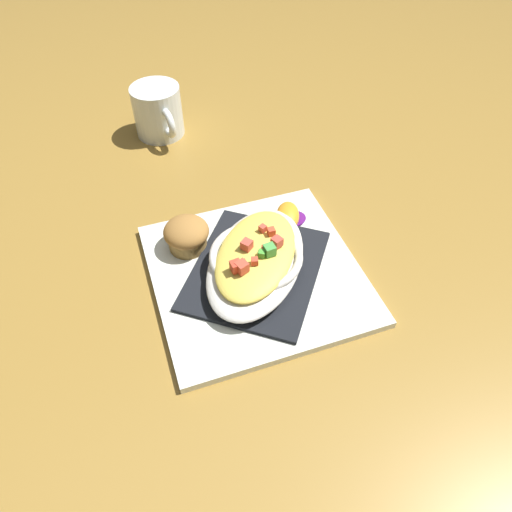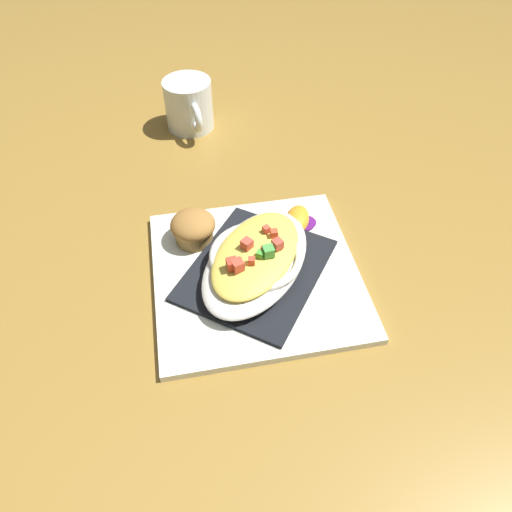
# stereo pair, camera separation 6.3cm
# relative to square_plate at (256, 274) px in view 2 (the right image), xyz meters

# --- Properties ---
(ground_plane) EXTENTS (2.60, 2.60, 0.00)m
(ground_plane) POSITION_rel_square_plate_xyz_m (0.00, 0.00, -0.01)
(ground_plane) COLOR olive
(square_plate) EXTENTS (0.31, 0.31, 0.01)m
(square_plate) POSITION_rel_square_plate_xyz_m (0.00, 0.00, 0.00)
(square_plate) COLOR white
(square_plate) RESTS_ON ground_plane
(folded_napkin) EXTENTS (0.25, 0.25, 0.01)m
(folded_napkin) POSITION_rel_square_plate_xyz_m (0.00, 0.00, 0.01)
(folded_napkin) COLOR black
(folded_napkin) RESTS_ON square_plate
(gratin_dish) EXTENTS (0.23, 0.23, 0.05)m
(gratin_dish) POSITION_rel_square_plate_xyz_m (0.00, 0.00, 0.03)
(gratin_dish) COLOR silver
(gratin_dish) RESTS_ON folded_napkin
(muffin) EXTENTS (0.06, 0.06, 0.05)m
(muffin) POSITION_rel_square_plate_xyz_m (0.06, -0.09, 0.03)
(muffin) COLOR olive
(muffin) RESTS_ON square_plate
(orange_garnish) EXTENTS (0.06, 0.07, 0.03)m
(orange_garnish) POSITION_rel_square_plate_xyz_m (-0.09, -0.06, 0.02)
(orange_garnish) COLOR #54156B
(orange_garnish) RESTS_ON square_plate
(coffee_mug) EXTENTS (0.09, 0.12, 0.09)m
(coffee_mug) POSITION_rel_square_plate_xyz_m (-0.01, -0.39, 0.03)
(coffee_mug) COLOR white
(coffee_mug) RESTS_ON ground_plane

